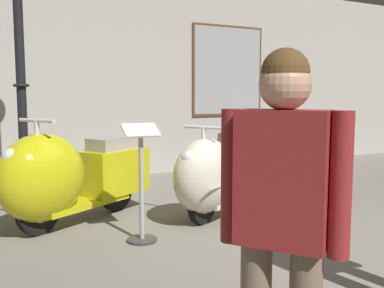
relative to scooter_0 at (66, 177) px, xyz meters
The scene contains 8 objects.
ground_plane 2.26m from the scooter_0, 36.70° to the right, with size 60.00×60.00×0.00m, color slate.
showroom_back_wall 3.19m from the scooter_0, 56.52° to the left, with size 18.00×0.63×3.32m.
scooter_0 is the anchor object (origin of this frame).
scooter_1 1.62m from the scooter_0, 15.89° to the right, with size 1.72×1.21×1.03m.
scooter_2 3.20m from the scooter_0, ahead, with size 1.48×1.53×1.01m.
lamppost 1.45m from the scooter_0, 104.22° to the left, with size 0.28×0.28×2.77m.
visitor_1 3.23m from the scooter_0, 86.98° to the right, with size 0.38×0.43×1.53m.
info_stanchion 0.96m from the scooter_0, 58.45° to the right, with size 0.34×0.28×1.09m.
Camera 1 is at (-2.71, -3.24, 1.36)m, focal length 41.33 mm.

